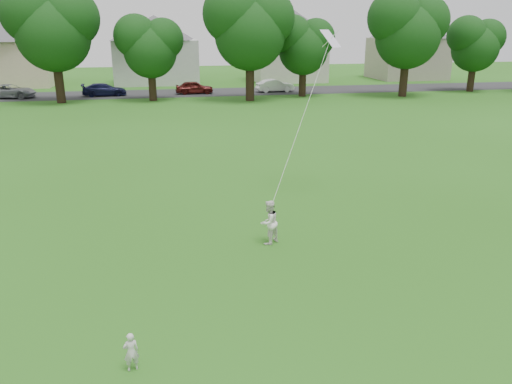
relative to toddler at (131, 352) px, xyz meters
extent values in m
plane|color=#255914|center=(0.79, 1.51, -0.41)|extent=(160.00, 160.00, 0.00)
cube|color=#2D2D30|center=(0.79, 43.51, -0.40)|extent=(90.00, 7.00, 0.01)
imported|color=silver|center=(0.00, 0.00, 0.00)|extent=(0.33, 0.26, 0.82)
imported|color=white|center=(3.88, 5.35, 0.28)|extent=(0.85, 0.82, 1.38)
plane|color=white|center=(7.14, 9.83, 5.53)|extent=(1.02, 1.00, 0.62)
cylinder|color=white|center=(5.51, 7.59, 3.06)|extent=(0.01, 0.01, 7.43)
cylinder|color=black|center=(-7.66, 38.48, 1.54)|extent=(0.77, 0.77, 3.89)
cylinder|color=black|center=(0.32, 38.32, 1.05)|extent=(0.69, 0.69, 2.92)
cylinder|color=black|center=(8.99, 36.65, 1.53)|extent=(0.77, 0.77, 3.88)
cylinder|color=black|center=(14.52, 38.78, 1.06)|extent=(0.69, 0.69, 2.93)
cylinder|color=black|center=(24.03, 36.82, 1.47)|extent=(0.76, 0.76, 3.76)
cylinder|color=black|center=(32.80, 39.17, 1.06)|extent=(0.69, 0.69, 2.93)
imported|color=gray|center=(-12.88, 42.51, 0.24)|extent=(4.84, 2.67, 1.28)
imported|color=#111336|center=(-4.33, 42.51, 0.21)|extent=(4.30, 2.01, 1.21)
imported|color=#4E120F|center=(4.39, 42.51, 0.24)|extent=(3.75, 1.51, 1.28)
imported|color=silver|center=(12.68, 42.51, 0.24)|extent=(3.96, 1.68, 1.27)
cube|color=beige|center=(-15.21, 53.51, 2.04)|extent=(8.79, 6.62, 4.90)
pyramid|color=#524E54|center=(-15.21, 53.51, 7.19)|extent=(12.68, 12.68, 2.70)
cube|color=silver|center=(0.79, 53.51, 2.08)|extent=(9.53, 7.44, 4.98)
pyramid|color=#524E54|center=(0.79, 53.51, 7.31)|extent=(13.75, 13.75, 2.74)
cube|color=beige|center=(16.79, 53.51, 2.43)|extent=(8.30, 7.65, 5.67)
pyramid|color=#524E54|center=(16.79, 53.51, 8.38)|extent=(11.98, 11.98, 3.12)
cube|color=#A59A88|center=(32.79, 53.51, 2.13)|extent=(8.52, 7.43, 5.08)
pyramid|color=#524E54|center=(32.79, 53.51, 7.47)|extent=(12.29, 12.29, 2.79)
camera|label=1|loc=(0.81, -8.42, 5.90)|focal=35.00mm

